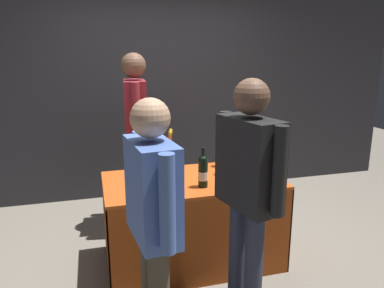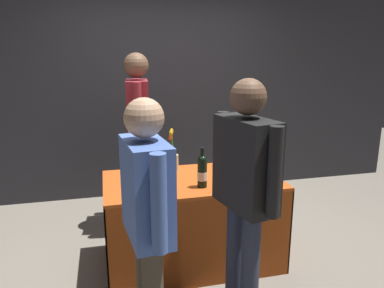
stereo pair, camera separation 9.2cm
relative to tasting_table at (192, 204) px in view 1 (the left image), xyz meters
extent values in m
plane|color=gray|center=(0.00, 0.00, -0.52)|extent=(12.00, 12.00, 0.00)
cube|color=#2D2D33|center=(0.00, 1.75, 1.04)|extent=(6.66, 0.12, 3.13)
cube|color=#B74C19|center=(0.00, 0.00, 0.22)|extent=(1.45, 0.80, 0.02)
cube|color=#963E14|center=(0.00, -0.39, -0.16)|extent=(1.45, 0.01, 0.73)
cube|color=#963E14|center=(0.00, 0.39, -0.16)|extent=(1.45, 0.01, 0.73)
cube|color=#963E14|center=(-0.72, 0.00, -0.16)|extent=(0.01, 0.80, 0.73)
cube|color=#963E14|center=(0.72, 0.00, -0.16)|extent=(0.01, 0.80, 0.73)
cylinder|color=#38230F|center=(-0.19, 0.02, 0.34)|extent=(0.07, 0.07, 0.22)
sphere|color=#38230F|center=(-0.19, 0.02, 0.45)|extent=(0.07, 0.07, 0.07)
cylinder|color=#38230F|center=(-0.19, 0.02, 0.49)|extent=(0.03, 0.03, 0.08)
cylinder|color=black|center=(-0.19, 0.02, 0.54)|extent=(0.03, 0.03, 0.02)
cylinder|color=beige|center=(-0.19, 0.02, 0.32)|extent=(0.07, 0.07, 0.07)
cylinder|color=#192333|center=(0.62, -0.17, 0.36)|extent=(0.07, 0.07, 0.26)
sphere|color=#192333|center=(0.62, -0.17, 0.49)|extent=(0.07, 0.07, 0.07)
cylinder|color=#192333|center=(0.62, -0.17, 0.52)|extent=(0.03, 0.03, 0.08)
cylinder|color=#B7932D|center=(0.62, -0.17, 0.57)|extent=(0.03, 0.03, 0.02)
cylinder|color=beige|center=(0.62, -0.17, 0.34)|extent=(0.07, 0.07, 0.08)
cylinder|color=black|center=(0.03, -0.20, 0.34)|extent=(0.07, 0.07, 0.22)
sphere|color=black|center=(0.03, -0.20, 0.45)|extent=(0.07, 0.07, 0.07)
cylinder|color=black|center=(0.03, -0.20, 0.49)|extent=(0.03, 0.03, 0.08)
cylinder|color=black|center=(0.03, -0.20, 0.54)|extent=(0.03, 0.03, 0.02)
cylinder|color=beige|center=(0.03, -0.20, 0.32)|extent=(0.08, 0.08, 0.07)
cylinder|color=#38230F|center=(0.60, -0.03, 0.36)|extent=(0.07, 0.07, 0.25)
sphere|color=#38230F|center=(0.60, -0.03, 0.48)|extent=(0.07, 0.07, 0.07)
cylinder|color=#38230F|center=(0.60, -0.03, 0.53)|extent=(0.03, 0.03, 0.09)
cylinder|color=maroon|center=(0.60, -0.03, 0.58)|extent=(0.03, 0.03, 0.02)
cylinder|color=beige|center=(0.60, -0.03, 0.34)|extent=(0.07, 0.07, 0.08)
cylinder|color=black|center=(-0.26, -0.08, 0.35)|extent=(0.08, 0.08, 0.24)
sphere|color=black|center=(-0.26, -0.08, 0.47)|extent=(0.08, 0.08, 0.08)
cylinder|color=black|center=(-0.26, -0.08, 0.51)|extent=(0.03, 0.03, 0.07)
cylinder|color=#B7932D|center=(-0.26, -0.08, 0.56)|extent=(0.04, 0.04, 0.02)
cylinder|color=beige|center=(-0.26, -0.08, 0.33)|extent=(0.08, 0.08, 0.08)
cylinder|color=silver|center=(0.33, 0.27, 0.23)|extent=(0.07, 0.07, 0.00)
cylinder|color=silver|center=(0.33, 0.27, 0.26)|extent=(0.01, 0.01, 0.06)
cone|color=silver|center=(0.33, 0.27, 0.32)|extent=(0.07, 0.07, 0.06)
cylinder|color=silver|center=(0.28, 0.04, 0.23)|extent=(0.07, 0.07, 0.00)
cylinder|color=silver|center=(0.28, 0.04, 0.27)|extent=(0.01, 0.01, 0.07)
cone|color=silver|center=(0.28, 0.04, 0.34)|extent=(0.07, 0.07, 0.06)
cylinder|color=#590C19|center=(0.28, 0.04, 0.32)|extent=(0.04, 0.04, 0.01)
cylinder|color=tan|center=(-0.12, 0.26, 0.30)|extent=(0.11, 0.11, 0.15)
cylinder|color=#38722D|center=(-0.11, 0.25, 0.45)|extent=(0.02, 0.04, 0.28)
ellipsoid|color=gold|center=(-0.12, 0.27, 0.59)|extent=(0.03, 0.03, 0.05)
cylinder|color=#38722D|center=(-0.11, 0.25, 0.44)|extent=(0.04, 0.02, 0.27)
ellipsoid|color=gold|center=(-0.13, 0.24, 0.57)|extent=(0.03, 0.03, 0.05)
cylinder|color=#38722D|center=(-0.12, 0.26, 0.42)|extent=(0.04, 0.04, 0.24)
ellipsoid|color=#E05B1E|center=(-0.13, 0.24, 0.54)|extent=(0.03, 0.03, 0.05)
cylinder|color=#2D3347|center=(-0.35, 0.92, -0.08)|extent=(0.12, 0.12, 0.89)
cylinder|color=#2D3347|center=(-0.36, 0.74, -0.08)|extent=(0.12, 0.12, 0.89)
cube|color=maroon|center=(-0.36, 0.83, 0.68)|extent=(0.25, 0.46, 0.63)
sphere|color=brown|center=(-0.36, 0.83, 1.14)|extent=(0.24, 0.24, 0.24)
cylinder|color=maroon|center=(-0.33, 1.10, 0.71)|extent=(0.08, 0.08, 0.58)
cylinder|color=maroon|center=(-0.38, 0.56, 0.71)|extent=(0.08, 0.08, 0.58)
cylinder|color=#2D3347|center=(0.18, -0.84, -0.12)|extent=(0.12, 0.12, 0.81)
cylinder|color=#2D3347|center=(0.14, -0.67, -0.12)|extent=(0.12, 0.12, 0.81)
cube|color=black|center=(0.16, -0.75, 0.58)|extent=(0.31, 0.50, 0.58)
sphere|color=brown|center=(0.16, -0.75, 0.99)|extent=(0.22, 0.22, 0.22)
cylinder|color=black|center=(0.22, -1.03, 0.60)|extent=(0.08, 0.08, 0.53)
cylinder|color=black|center=(0.10, -0.48, 0.60)|extent=(0.08, 0.08, 0.53)
cylinder|color=#4C4233|center=(-0.49, -0.83, -0.14)|extent=(0.12, 0.12, 0.77)
cube|color=#4C6BB7|center=(-0.48, -0.92, 0.52)|extent=(0.26, 0.46, 0.55)
sphere|color=tan|center=(-0.48, -0.92, 0.92)|extent=(0.21, 0.21, 0.21)
cylinder|color=#4C6BB7|center=(-0.45, -1.18, 0.55)|extent=(0.08, 0.08, 0.50)
cylinder|color=#4C6BB7|center=(-0.51, -0.66, 0.55)|extent=(0.08, 0.08, 0.50)
camera|label=1|loc=(-0.77, -2.75, 1.24)|focal=33.85mm
camera|label=2|loc=(-0.68, -2.78, 1.24)|focal=33.85mm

